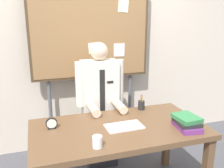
% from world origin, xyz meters
% --- Properties ---
extents(back_wall, '(6.40, 0.08, 2.70)m').
position_xyz_m(back_wall, '(0.00, 1.23, 1.35)').
color(back_wall, beige).
rests_on(back_wall, ground_plane).
extents(desk, '(1.56, 0.83, 0.75)m').
position_xyz_m(desk, '(0.00, 0.00, 0.66)').
color(desk, brown).
rests_on(desk, ground_plane).
extents(person, '(0.55, 0.56, 1.45)m').
position_xyz_m(person, '(0.00, 0.64, 0.68)').
color(person, '#2D2D33').
rests_on(person, ground_plane).
extents(bulletin_board, '(1.46, 0.09, 2.18)m').
position_xyz_m(bulletin_board, '(0.00, 1.02, 1.55)').
color(bulletin_board, '#4C3823').
rests_on(bulletin_board, ground_plane).
extents(book_stack, '(0.21, 0.28, 0.11)m').
position_xyz_m(book_stack, '(0.57, -0.21, 0.81)').
color(book_stack, '#72337F').
rests_on(book_stack, desk).
extents(open_notebook, '(0.34, 0.19, 0.01)m').
position_xyz_m(open_notebook, '(0.05, -0.02, 0.76)').
color(open_notebook, silver).
rests_on(open_notebook, desk).
extents(desk_clock, '(0.10, 0.04, 0.10)m').
position_xyz_m(desk_clock, '(-0.58, 0.15, 0.80)').
color(desk_clock, black).
rests_on(desk_clock, desk).
extents(coffee_mug, '(0.08, 0.08, 0.09)m').
position_xyz_m(coffee_mug, '(-0.27, -0.29, 0.80)').
color(coffee_mug, white).
rests_on(coffee_mug, desk).
extents(pen_holder, '(0.07, 0.07, 0.16)m').
position_xyz_m(pen_holder, '(0.37, 0.33, 0.80)').
color(pen_holder, '#262626').
rests_on(pen_holder, desk).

